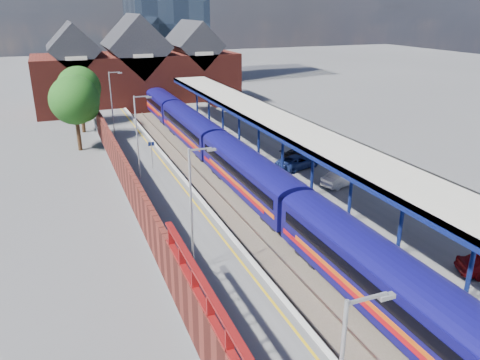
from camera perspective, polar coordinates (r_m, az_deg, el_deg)
The scene contains 21 objects.
ground at distance 49.89m, azimuth -6.31°, elevation 3.10°, with size 240.00×240.00×0.00m, color #5B5B5E.
ballast_bed at distance 40.84m, azimuth -2.46°, elevation -0.71°, with size 6.00×76.00×0.06m, color #473D33.
rails at distance 40.81m, azimuth -2.46°, elevation -0.60°, with size 4.51×76.00×0.14m.
left_platform at distance 39.33m, azimuth -10.05°, elevation -1.14°, with size 5.00×76.00×1.00m, color #565659.
right_platform at distance 42.91m, azimuth 5.10°, elevation 0.95°, with size 6.00×76.00×1.00m, color #565659.
coping_left at distance 39.64m, azimuth -6.78°, elevation 0.02°, with size 0.30×76.00×0.05m, color silver.
coping_right at distance 41.58m, azimuth 1.61°, elevation 1.15°, with size 0.30×76.00×0.05m, color silver.
yellow_line at distance 39.51m, azimuth -7.62°, elevation -0.12°, with size 0.14×76.00×0.01m, color yellow.
train at distance 45.24m, azimuth -2.89°, elevation 4.19°, with size 2.87×65.90×3.45m.
canopy at distance 43.05m, azimuth 3.51°, elevation 7.64°, with size 4.50×52.00×4.48m.
lamp_post_b at distance 24.83m, azimuth -5.69°, elevation -2.79°, with size 1.48×0.18×7.00m.
lamp_post_c at distance 39.70m, azimuth -12.28°, elevation 5.73°, with size 1.48×0.18×7.00m.
lamp_post_d at distance 55.21m, azimuth -15.28°, elevation 9.53°, with size 1.48×0.18×7.00m.
platform_sign at distance 42.44m, azimuth -10.73°, elevation 3.55°, with size 0.55×0.08×2.50m.
brick_wall at distance 32.29m, azimuth -12.30°, elevation -2.45°, with size 0.35×50.00×3.86m.
station_building at distance 75.62m, azimuth -12.44°, elevation 12.89°, with size 30.00×12.12×13.78m.
tree_near at distance 52.78m, azimuth -19.35°, elevation 9.03°, with size 5.20×5.20×8.10m.
tree_far at distance 60.71m, azimuth -18.88°, elevation 10.44°, with size 5.20×5.20×8.10m.
parked_car_silver at distance 38.88m, azimuth 12.44°, elevation 0.20°, with size 1.32×3.80×1.25m, color silver.
parked_car_dark at distance 44.55m, azimuth 7.43°, elevation 3.08°, with size 1.67×4.10×1.19m, color black.
parked_car_blue at distance 42.52m, azimuth 7.09°, elevation 2.25°, with size 1.99×4.32×1.20m, color navy.
Camera 1 is at (-12.52, -15.99, 14.73)m, focal length 35.00 mm.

